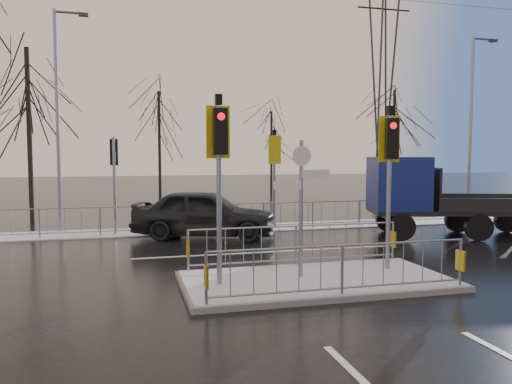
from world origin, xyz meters
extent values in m
plane|color=black|center=(0.00, 0.00, 0.00)|extent=(120.00, 120.00, 0.00)
cube|color=white|center=(0.00, 8.60, 0.02)|extent=(30.00, 2.00, 0.04)
cube|color=silver|center=(0.00, 3.80, 0.00)|extent=(8.00, 0.15, 0.01)
cube|color=slate|center=(0.00, 0.00, 0.06)|extent=(6.00, 3.00, 0.12)
cube|color=white|center=(0.00, 0.00, 0.14)|extent=(5.85, 2.85, 0.03)
cube|color=gold|center=(-2.70, -1.38, 0.67)|extent=(0.05, 0.28, 0.42)
cube|color=gold|center=(2.70, -1.38, 0.67)|extent=(0.05, 0.28, 0.42)
cube|color=gold|center=(-2.70, 1.38, 0.67)|extent=(0.05, 0.28, 0.42)
cube|color=gold|center=(2.70, 1.38, 0.67)|extent=(0.05, 0.28, 0.42)
cylinder|color=gray|center=(-2.20, 0.00, 2.02)|extent=(0.11, 0.11, 3.80)
cube|color=black|center=(-2.20, -0.18, 3.37)|extent=(0.28, 0.22, 0.95)
cylinder|color=red|center=(-2.20, -0.29, 3.67)|extent=(0.16, 0.04, 0.16)
cube|color=gold|center=(-2.20, 0.07, 3.37)|extent=(0.50, 0.03, 1.10)
cube|color=black|center=(-2.20, 0.00, 4.04)|extent=(0.14, 0.14, 0.22)
cylinder|color=gray|center=(2.00, 0.40, 1.97)|extent=(0.11, 0.11, 3.70)
cube|color=black|center=(1.95, 0.23, 3.27)|extent=(0.33, 0.28, 0.95)
cylinder|color=red|center=(1.93, 0.12, 3.57)|extent=(0.16, 0.08, 0.16)
cube|color=gold|center=(2.02, 0.47, 3.27)|extent=(0.49, 0.16, 1.10)
cube|color=black|center=(2.00, 0.40, 3.94)|extent=(0.14, 0.14, 0.22)
cylinder|color=gray|center=(-0.30, 0.20, 1.67)|extent=(0.09, 0.09, 3.10)
cube|color=silver|center=(0.05, 0.20, 2.47)|extent=(0.70, 0.14, 0.18)
cube|color=silver|center=(-0.62, 0.20, 2.22)|extent=(0.62, 0.15, 0.18)
cylinder|color=silver|center=(-0.30, 0.17, 2.87)|extent=(0.44, 0.03, 0.44)
cylinder|color=gray|center=(-4.50, 8.30, 1.79)|extent=(0.11, 0.11, 3.50)
cube|color=black|center=(-4.50, 8.48, 2.99)|extent=(0.28, 0.22, 0.95)
cylinder|color=red|center=(-4.50, 8.59, 3.29)|extent=(0.16, 0.04, 0.16)
cylinder|color=gray|center=(1.50, 8.30, 1.84)|extent=(0.11, 0.11, 3.60)
cube|color=black|center=(1.50, 8.48, 3.09)|extent=(0.28, 0.22, 0.95)
cylinder|color=red|center=(1.50, 8.59, 3.39)|extent=(0.16, 0.04, 0.16)
cube|color=gold|center=(1.50, 8.23, 3.09)|extent=(0.50, 0.03, 1.10)
cube|color=black|center=(1.50, 8.30, 3.76)|extent=(0.14, 0.14, 0.22)
cylinder|color=gray|center=(6.50, 8.30, 1.79)|extent=(0.11, 0.11, 3.50)
cube|color=black|center=(6.45, 8.47, 2.99)|extent=(0.33, 0.28, 0.95)
cylinder|color=red|center=(6.43, 8.58, 3.29)|extent=(0.16, 0.08, 0.16)
cube|color=black|center=(6.50, 8.30, 3.66)|extent=(0.14, 0.14, 0.22)
imported|color=black|center=(-1.45, 6.89, 0.85)|extent=(5.38, 3.56, 1.70)
cylinder|color=black|center=(4.89, 4.61, 0.46)|extent=(0.96, 0.53, 0.92)
cylinder|color=black|center=(5.44, 6.46, 0.46)|extent=(0.96, 0.53, 0.92)
cylinder|color=black|center=(7.36, 3.88, 0.46)|extent=(0.96, 0.53, 0.92)
cylinder|color=black|center=(7.91, 5.73, 0.46)|extent=(0.96, 0.53, 0.92)
cylinder|color=black|center=(9.68, 5.21, 0.46)|extent=(0.96, 0.53, 0.92)
cube|color=black|center=(7.28, 4.91, 0.90)|extent=(6.43, 3.75, 0.15)
cube|color=navy|center=(5.25, 5.51, 1.90)|extent=(2.39, 2.64, 1.84)
cube|color=black|center=(6.11, 5.26, 2.26)|extent=(0.56, 1.78, 1.01)
cube|color=#2D3033|center=(4.72, 5.66, 0.87)|extent=(0.70, 2.06, 0.32)
cube|color=black|center=(8.26, 4.62, 1.03)|extent=(4.51, 3.27, 0.11)
cube|color=black|center=(6.36, 5.18, 1.77)|extent=(0.70, 2.14, 1.38)
cylinder|color=black|center=(-8.00, 12.50, 3.68)|extent=(0.20, 0.20, 7.36)
cylinder|color=black|center=(-2.00, 22.00, 3.45)|extent=(0.19, 0.19, 6.90)
cylinder|color=black|center=(6.00, 24.00, 2.99)|extent=(0.16, 0.16, 5.98)
cylinder|color=black|center=(14.00, 21.00, 3.68)|extent=(0.20, 0.20, 7.36)
cylinder|color=gray|center=(10.50, 8.50, 4.00)|extent=(0.14, 0.14, 8.00)
cylinder|color=gray|center=(11.00, 8.50, 7.90)|extent=(1.00, 0.10, 0.10)
cube|color=#2D3033|center=(11.50, 8.50, 7.85)|extent=(0.35, 0.18, 0.12)
cylinder|color=gray|center=(-6.50, 9.50, 4.10)|extent=(0.14, 0.14, 8.20)
cylinder|color=gray|center=(-6.00, 9.50, 8.10)|extent=(1.00, 0.10, 0.10)
cube|color=#2D3033|center=(-5.50, 9.50, 8.05)|extent=(0.35, 0.18, 0.12)
cylinder|color=#2D3033|center=(18.60, 30.60, 10.00)|extent=(1.18, 1.18, 19.97)
cylinder|color=#2D3033|center=(17.40, 30.60, 10.00)|extent=(1.18, 1.18, 19.97)
cylinder|color=#2D3033|center=(18.60, 29.40, 10.00)|extent=(1.18, 1.18, 19.97)
cylinder|color=#2D3033|center=(17.40, 29.40, 10.00)|extent=(1.18, 1.18, 19.97)
cylinder|color=#2D3033|center=(18.00, 30.00, 15.60)|extent=(5.00, 0.16, 0.16)
camera|label=1|loc=(-4.08, -10.31, 2.90)|focal=35.00mm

